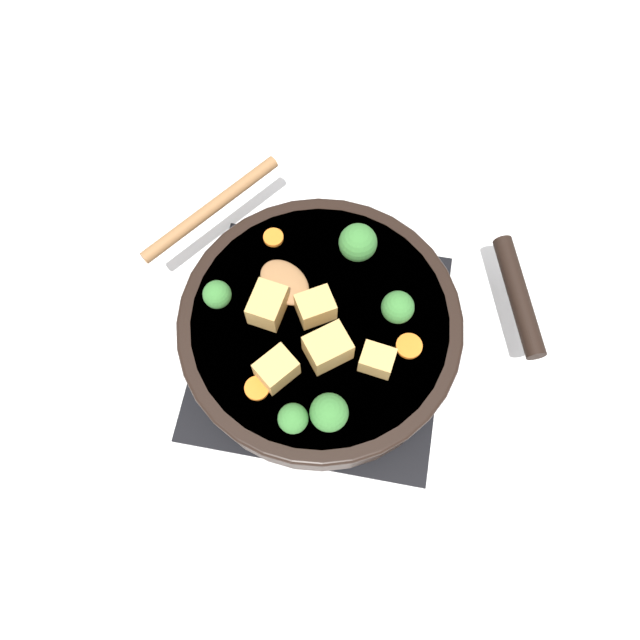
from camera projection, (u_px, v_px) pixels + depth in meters
name	position (u px, v px, depth m)	size (l,w,h in m)	color
ground_plane	(320.00, 346.00, 0.81)	(2.40, 2.40, 0.00)	white
front_burner_grate	(320.00, 342.00, 0.79)	(0.31, 0.31, 0.03)	black
skillet_pan	(321.00, 328.00, 0.75)	(0.34, 0.43, 0.06)	black
wooden_spoon	(244.00, 242.00, 0.75)	(0.21, 0.22, 0.02)	olive
tofu_cube_center_large	(377.00, 360.00, 0.69)	(0.04, 0.03, 0.03)	tan
tofu_cube_near_handle	(328.00, 348.00, 0.69)	(0.05, 0.04, 0.04)	tan
tofu_cube_east_chunk	(267.00, 308.00, 0.71)	(0.05, 0.04, 0.04)	tan
tofu_cube_west_chunk	(276.00, 369.00, 0.68)	(0.04, 0.03, 0.03)	tan
tofu_cube_back_piece	(315.00, 307.00, 0.71)	(0.04, 0.03, 0.03)	tan
broccoli_floret_near_spoon	(398.00, 307.00, 0.70)	(0.04, 0.04, 0.05)	#709956
broccoli_floret_center_top	(217.00, 295.00, 0.71)	(0.03, 0.03, 0.04)	#709956
broccoli_floret_east_rim	(293.00, 419.00, 0.66)	(0.03, 0.03, 0.04)	#709956
broccoli_floret_west_rim	(329.00, 413.00, 0.66)	(0.04, 0.04, 0.05)	#709956
broccoli_floret_north_edge	(358.00, 243.00, 0.73)	(0.05, 0.05, 0.05)	#709956
carrot_slice_orange_thin	(273.00, 237.00, 0.76)	(0.02, 0.02, 0.01)	orange
carrot_slice_near_center	(257.00, 388.00, 0.69)	(0.03, 0.03, 0.01)	orange
carrot_slice_edge_slice	(409.00, 346.00, 0.71)	(0.03, 0.03, 0.01)	orange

